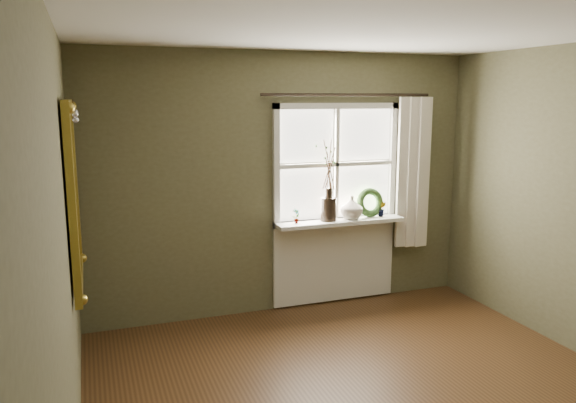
# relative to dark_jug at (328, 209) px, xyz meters

# --- Properties ---
(ceiling) EXTENTS (4.50, 4.50, 0.00)m
(ceiling) POSITION_rel_dark_jug_xyz_m (-0.42, -2.12, 1.56)
(ceiling) COLOR silver
(ceiling) RESTS_ON ground
(wall_back) EXTENTS (4.00, 0.10, 2.60)m
(wall_back) POSITION_rel_dark_jug_xyz_m (-0.42, 0.18, 0.26)
(wall_back) COLOR brown
(wall_back) RESTS_ON ground
(wall_left) EXTENTS (0.10, 4.50, 2.60)m
(wall_left) POSITION_rel_dark_jug_xyz_m (-2.47, -2.12, 0.26)
(wall_left) COLOR brown
(wall_left) RESTS_ON ground
(window_frame) EXTENTS (1.36, 0.06, 1.24)m
(window_frame) POSITION_rel_dark_jug_xyz_m (0.13, 0.11, 0.44)
(window_frame) COLOR silver
(window_frame) RESTS_ON wall_back
(window_sill) EXTENTS (1.36, 0.26, 0.04)m
(window_sill) POSITION_rel_dark_jug_xyz_m (0.13, 0.00, -0.14)
(window_sill) COLOR silver
(window_sill) RESTS_ON wall_back
(window_apron) EXTENTS (1.36, 0.04, 0.88)m
(window_apron) POSITION_rel_dark_jug_xyz_m (0.13, 0.11, -0.58)
(window_apron) COLOR silver
(window_apron) RESTS_ON ground
(dark_jug) EXTENTS (0.17, 0.17, 0.24)m
(dark_jug) POSITION_rel_dark_jug_xyz_m (0.00, 0.00, 0.00)
(dark_jug) COLOR black
(dark_jug) RESTS_ON window_sill
(cream_vase) EXTENTS (0.30, 0.30, 0.24)m
(cream_vase) POSITION_rel_dark_jug_xyz_m (0.26, 0.00, 0.00)
(cream_vase) COLOR beige
(cream_vase) RESTS_ON window_sill
(wreath) EXTENTS (0.32, 0.15, 0.32)m
(wreath) POSITION_rel_dark_jug_xyz_m (0.49, 0.04, -0.00)
(wreath) COLOR #2D4C22
(wreath) RESTS_ON window_sill
(potted_plant_left) EXTENTS (0.09, 0.08, 0.15)m
(potted_plant_left) POSITION_rel_dark_jug_xyz_m (-0.35, 0.00, -0.04)
(potted_plant_left) COLOR #2D4C22
(potted_plant_left) RESTS_ON window_sill
(potted_plant_right) EXTENTS (0.11, 0.10, 0.16)m
(potted_plant_right) POSITION_rel_dark_jug_xyz_m (0.61, 0.00, -0.04)
(potted_plant_right) COLOR #2D4C22
(potted_plant_right) RESTS_ON window_sill
(curtain) EXTENTS (0.36, 0.12, 1.59)m
(curtain) POSITION_rel_dark_jug_xyz_m (0.97, 0.01, 0.33)
(curtain) COLOR beige
(curtain) RESTS_ON wall_back
(curtain_rod) EXTENTS (1.84, 0.03, 0.03)m
(curtain_rod) POSITION_rel_dark_jug_xyz_m (0.23, 0.05, 1.14)
(curtain_rod) COLOR black
(curtain_rod) RESTS_ON wall_back
(gilt_mirror) EXTENTS (0.10, 1.12, 1.34)m
(gilt_mirror) POSITION_rel_dark_jug_xyz_m (-2.39, -0.84, 0.43)
(gilt_mirror) COLOR white
(gilt_mirror) RESTS_ON wall_left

